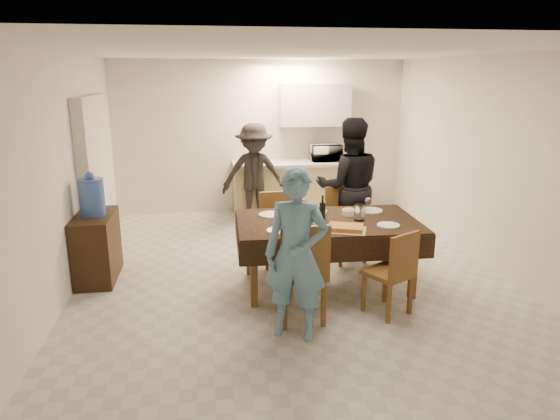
{
  "coord_description": "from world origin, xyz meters",
  "views": [
    {
      "loc": [
        -0.98,
        -5.6,
        2.38
      ],
      "look_at": [
        -0.17,
        -0.3,
        0.9
      ],
      "focal_mm": 32.0,
      "sensor_mm": 36.0,
      "label": 1
    }
  ],
  "objects_px": {
    "water_jug": "(92,197)",
    "wine_bottle": "(322,207)",
    "dining_table": "(327,223)",
    "microwave": "(326,153)",
    "console": "(97,247)",
    "person_kitchen": "(254,174)",
    "person_near": "(296,255)",
    "savoury_tart": "(346,228)",
    "water_pitcher": "(359,212)",
    "person_far": "(349,187)"
  },
  "relations": [
    {
      "from": "person_near",
      "to": "water_jug",
      "type": "bearing_deg",
      "value": 162.69
    },
    {
      "from": "person_kitchen",
      "to": "water_jug",
      "type": "bearing_deg",
      "value": -135.82
    },
    {
      "from": "console",
      "to": "person_near",
      "type": "relative_size",
      "value": 0.53
    },
    {
      "from": "person_far",
      "to": "microwave",
      "type": "bearing_deg",
      "value": -89.63
    },
    {
      "from": "water_jug",
      "to": "person_kitchen",
      "type": "relative_size",
      "value": 0.26
    },
    {
      "from": "water_jug",
      "to": "person_kitchen",
      "type": "bearing_deg",
      "value": 44.18
    },
    {
      "from": "water_pitcher",
      "to": "person_kitchen",
      "type": "height_order",
      "value": "person_kitchen"
    },
    {
      "from": "microwave",
      "to": "person_far",
      "type": "distance_m",
      "value": 2.05
    },
    {
      "from": "water_pitcher",
      "to": "microwave",
      "type": "xyz_separation_m",
      "value": [
        0.38,
        3.13,
        0.17
      ]
    },
    {
      "from": "wine_bottle",
      "to": "savoury_tart",
      "type": "height_order",
      "value": "wine_bottle"
    },
    {
      "from": "water_pitcher",
      "to": "person_near",
      "type": "height_order",
      "value": "person_near"
    },
    {
      "from": "savoury_tart",
      "to": "person_near",
      "type": "xyz_separation_m",
      "value": [
        -0.65,
        -0.67,
        -0.01
      ]
    },
    {
      "from": "wine_bottle",
      "to": "person_kitchen",
      "type": "height_order",
      "value": "person_kitchen"
    },
    {
      "from": "dining_table",
      "to": "console",
      "type": "bearing_deg",
      "value": 168.87
    },
    {
      "from": "water_pitcher",
      "to": "person_far",
      "type": "xyz_separation_m",
      "value": [
        0.2,
        1.1,
        0.04
      ]
    },
    {
      "from": "water_jug",
      "to": "person_far",
      "type": "bearing_deg",
      "value": 7.83
    },
    {
      "from": "console",
      "to": "person_near",
      "type": "height_order",
      "value": "person_near"
    },
    {
      "from": "dining_table",
      "to": "microwave",
      "type": "height_order",
      "value": "microwave"
    },
    {
      "from": "water_pitcher",
      "to": "savoury_tart",
      "type": "relative_size",
      "value": 0.44
    },
    {
      "from": "console",
      "to": "person_kitchen",
      "type": "bearing_deg",
      "value": 44.18
    },
    {
      "from": "wine_bottle",
      "to": "water_pitcher",
      "type": "height_order",
      "value": "wine_bottle"
    },
    {
      "from": "savoury_tart",
      "to": "microwave",
      "type": "relative_size",
      "value": 0.82
    },
    {
      "from": "dining_table",
      "to": "savoury_tart",
      "type": "distance_m",
      "value": 0.4
    },
    {
      "from": "microwave",
      "to": "person_kitchen",
      "type": "relative_size",
      "value": 0.32
    },
    {
      "from": "savoury_tart",
      "to": "person_kitchen",
      "type": "xyz_separation_m",
      "value": [
        -0.65,
        3.01,
        -0.0
      ]
    },
    {
      "from": "wine_bottle",
      "to": "person_kitchen",
      "type": "bearing_deg",
      "value": 101.0
    },
    {
      "from": "water_jug",
      "to": "wine_bottle",
      "type": "distance_m",
      "value": 2.64
    },
    {
      "from": "console",
      "to": "wine_bottle",
      "type": "distance_m",
      "value": 2.7
    },
    {
      "from": "water_jug",
      "to": "wine_bottle",
      "type": "bearing_deg",
      "value": -12.28
    },
    {
      "from": "wine_bottle",
      "to": "person_near",
      "type": "distance_m",
      "value": 1.22
    },
    {
      "from": "water_jug",
      "to": "person_kitchen",
      "type": "xyz_separation_m",
      "value": [
        2.08,
        2.02,
        -0.19
      ]
    },
    {
      "from": "wine_bottle",
      "to": "console",
      "type": "bearing_deg",
      "value": 167.72
    },
    {
      "from": "microwave",
      "to": "person_near",
      "type": "height_order",
      "value": "person_near"
    },
    {
      "from": "savoury_tart",
      "to": "microwave",
      "type": "xyz_separation_m",
      "value": [
        0.63,
        3.46,
        0.24
      ]
    },
    {
      "from": "microwave",
      "to": "person_near",
      "type": "bearing_deg",
      "value": 72.77
    },
    {
      "from": "water_jug",
      "to": "savoury_tart",
      "type": "relative_size",
      "value": 1.02
    },
    {
      "from": "microwave",
      "to": "person_near",
      "type": "distance_m",
      "value": 4.33
    },
    {
      "from": "wine_bottle",
      "to": "savoury_tart",
      "type": "relative_size",
      "value": 0.67
    },
    {
      "from": "water_pitcher",
      "to": "person_kitchen",
      "type": "xyz_separation_m",
      "value": [
        -0.9,
        2.68,
        -0.07
      ]
    },
    {
      "from": "console",
      "to": "water_pitcher",
      "type": "bearing_deg",
      "value": -12.52
    },
    {
      "from": "dining_table",
      "to": "water_pitcher",
      "type": "relative_size",
      "value": 11.25
    },
    {
      "from": "dining_table",
      "to": "water_pitcher",
      "type": "xyz_separation_m",
      "value": [
        0.35,
        -0.05,
        0.13
      ]
    },
    {
      "from": "water_pitcher",
      "to": "person_kitchen",
      "type": "distance_m",
      "value": 2.83
    },
    {
      "from": "dining_table",
      "to": "person_near",
      "type": "xyz_separation_m",
      "value": [
        -0.55,
        -1.05,
        0.05
      ]
    },
    {
      "from": "savoury_tart",
      "to": "person_far",
      "type": "relative_size",
      "value": 0.23
    },
    {
      "from": "water_jug",
      "to": "person_near",
      "type": "xyz_separation_m",
      "value": [
        2.08,
        -1.66,
        -0.2
      ]
    },
    {
      "from": "dining_table",
      "to": "person_far",
      "type": "bearing_deg",
      "value": 64.32
    },
    {
      "from": "person_near",
      "to": "microwave",
      "type": "bearing_deg",
      "value": 94.07
    },
    {
      "from": "wine_bottle",
      "to": "microwave",
      "type": "distance_m",
      "value": 3.13
    },
    {
      "from": "person_kitchen",
      "to": "console",
      "type": "bearing_deg",
      "value": -135.82
    }
  ]
}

